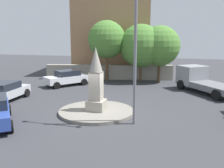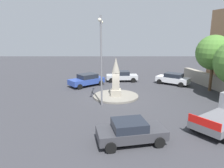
{
  "view_description": "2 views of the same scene",
  "coord_description": "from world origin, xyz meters",
  "px_view_note": "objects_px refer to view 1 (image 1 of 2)",
  "views": [
    {
      "loc": [
        4.89,
        -14.16,
        4.75
      ],
      "look_at": [
        0.82,
        0.7,
        1.74
      ],
      "focal_mm": 40.13,
      "sensor_mm": 36.0,
      "label": 1
    },
    {
      "loc": [
        20.71,
        -0.38,
        6.37
      ],
      "look_at": [
        0.85,
        -0.39,
        1.59
      ],
      "focal_mm": 33.56,
      "sensor_mm": 36.0,
      "label": 2
    }
  ],
  "objects_px": {
    "monument": "(96,82)",
    "truck_grey_far_side": "(201,80)",
    "car_silver_approaching": "(5,91)",
    "tree_far_corner": "(160,46)",
    "corner_building": "(112,36)",
    "tree_mid_cluster": "(141,46)",
    "car_white_waiting": "(67,78)",
    "streetlamp": "(136,35)",
    "tree_near_wall": "(107,39)"
  },
  "relations": [
    {
      "from": "car_silver_approaching",
      "to": "tree_far_corner",
      "type": "bearing_deg",
      "value": 47.48
    },
    {
      "from": "tree_near_wall",
      "to": "tree_far_corner",
      "type": "height_order",
      "value": "tree_near_wall"
    },
    {
      "from": "truck_grey_far_side",
      "to": "corner_building",
      "type": "xyz_separation_m",
      "value": [
        -10.5,
        9.3,
        3.65
      ]
    },
    {
      "from": "monument",
      "to": "car_white_waiting",
      "type": "xyz_separation_m",
      "value": [
        -5.51,
        7.43,
        -1.2
      ]
    },
    {
      "from": "streetlamp",
      "to": "corner_building",
      "type": "distance_m",
      "value": 19.84
    },
    {
      "from": "car_silver_approaching",
      "to": "tree_far_corner",
      "type": "distance_m",
      "value": 15.31
    },
    {
      "from": "corner_building",
      "to": "tree_near_wall",
      "type": "xyz_separation_m",
      "value": [
        1.26,
        -6.6,
        -0.31
      ]
    },
    {
      "from": "truck_grey_far_side",
      "to": "tree_near_wall",
      "type": "relative_size",
      "value": 0.96
    },
    {
      "from": "monument",
      "to": "car_white_waiting",
      "type": "relative_size",
      "value": 0.92
    },
    {
      "from": "streetlamp",
      "to": "tree_mid_cluster",
      "type": "height_order",
      "value": "streetlamp"
    },
    {
      "from": "streetlamp",
      "to": "car_white_waiting",
      "type": "relative_size",
      "value": 1.86
    },
    {
      "from": "car_white_waiting",
      "to": "tree_far_corner",
      "type": "bearing_deg",
      "value": 28.96
    },
    {
      "from": "streetlamp",
      "to": "car_silver_approaching",
      "type": "relative_size",
      "value": 1.85
    },
    {
      "from": "streetlamp",
      "to": "truck_grey_far_side",
      "type": "xyz_separation_m",
      "value": [
        4.09,
        9.47,
        -3.79
      ]
    },
    {
      "from": "monument",
      "to": "truck_grey_far_side",
      "type": "relative_size",
      "value": 0.65
    },
    {
      "from": "streetlamp",
      "to": "tree_far_corner",
      "type": "distance_m",
      "value": 13.38
    },
    {
      "from": "tree_mid_cluster",
      "to": "tree_far_corner",
      "type": "xyz_separation_m",
      "value": [
        1.87,
        0.41,
        -0.0
      ]
    },
    {
      "from": "car_silver_approaching",
      "to": "corner_building",
      "type": "distance_m",
      "value": 17.34
    },
    {
      "from": "streetlamp",
      "to": "car_silver_approaching",
      "type": "bearing_deg",
      "value": 167.26
    },
    {
      "from": "truck_grey_far_side",
      "to": "tree_far_corner",
      "type": "height_order",
      "value": "tree_far_corner"
    },
    {
      "from": "car_white_waiting",
      "to": "tree_mid_cluster",
      "type": "height_order",
      "value": "tree_mid_cluster"
    },
    {
      "from": "tree_mid_cluster",
      "to": "tree_far_corner",
      "type": "distance_m",
      "value": 1.91
    },
    {
      "from": "streetlamp",
      "to": "corner_building",
      "type": "relative_size",
      "value": 0.85
    },
    {
      "from": "tree_near_wall",
      "to": "tree_far_corner",
      "type": "distance_m",
      "value": 5.47
    },
    {
      "from": "corner_building",
      "to": "tree_near_wall",
      "type": "distance_m",
      "value": 6.72
    },
    {
      "from": "truck_grey_far_side",
      "to": "tree_near_wall",
      "type": "bearing_deg",
      "value": 163.66
    },
    {
      "from": "tree_mid_cluster",
      "to": "corner_building",
      "type": "bearing_deg",
      "value": 128.78
    },
    {
      "from": "monument",
      "to": "tree_far_corner",
      "type": "relative_size",
      "value": 0.67
    },
    {
      "from": "corner_building",
      "to": "tree_mid_cluster",
      "type": "xyz_separation_m",
      "value": [
        4.7,
        -5.85,
        -0.94
      ]
    },
    {
      "from": "monument",
      "to": "tree_far_corner",
      "type": "bearing_deg",
      "value": 77.03
    },
    {
      "from": "monument",
      "to": "streetlamp",
      "type": "bearing_deg",
      "value": -26.77
    },
    {
      "from": "car_white_waiting",
      "to": "tree_far_corner",
      "type": "distance_m",
      "value": 9.9
    },
    {
      "from": "car_silver_approaching",
      "to": "corner_building",
      "type": "xyz_separation_m",
      "value": [
        3.58,
        16.51,
        3.9
      ]
    },
    {
      "from": "truck_grey_far_side",
      "to": "corner_building",
      "type": "bearing_deg",
      "value": 138.46
    },
    {
      "from": "corner_building",
      "to": "car_silver_approaching",
      "type": "bearing_deg",
      "value": -102.25
    },
    {
      "from": "car_white_waiting",
      "to": "tree_mid_cluster",
      "type": "distance_m",
      "value": 8.19
    },
    {
      "from": "streetlamp",
      "to": "car_silver_approaching",
      "type": "xyz_separation_m",
      "value": [
        -10.0,
        2.26,
        -4.04
      ]
    },
    {
      "from": "car_white_waiting",
      "to": "tree_far_corner",
      "type": "height_order",
      "value": "tree_far_corner"
    },
    {
      "from": "tree_far_corner",
      "to": "streetlamp",
      "type": "bearing_deg",
      "value": -90.65
    },
    {
      "from": "streetlamp",
      "to": "car_silver_approaching",
      "type": "height_order",
      "value": "streetlamp"
    },
    {
      "from": "tree_near_wall",
      "to": "monument",
      "type": "bearing_deg",
      "value": -76.84
    },
    {
      "from": "truck_grey_far_side",
      "to": "tree_mid_cluster",
      "type": "bearing_deg",
      "value": 149.22
    },
    {
      "from": "truck_grey_far_side",
      "to": "car_white_waiting",
      "type": "bearing_deg",
      "value": -176.63
    },
    {
      "from": "car_white_waiting",
      "to": "tree_near_wall",
      "type": "relative_size",
      "value": 0.67
    },
    {
      "from": "monument",
      "to": "tree_far_corner",
      "type": "xyz_separation_m",
      "value": [
        2.77,
        12.01,
        1.72
      ]
    },
    {
      "from": "truck_grey_far_side",
      "to": "tree_far_corner",
      "type": "xyz_separation_m",
      "value": [
        -3.94,
        3.86,
        2.7
      ]
    },
    {
      "from": "monument",
      "to": "streetlamp",
      "type": "xyz_separation_m",
      "value": [
        2.62,
        -1.32,
        2.81
      ]
    },
    {
      "from": "car_silver_approaching",
      "to": "truck_grey_far_side",
      "type": "relative_size",
      "value": 0.71
    },
    {
      "from": "streetlamp",
      "to": "corner_building",
      "type": "xyz_separation_m",
      "value": [
        -6.42,
        18.77,
        -0.14
      ]
    },
    {
      "from": "monument",
      "to": "tree_near_wall",
      "type": "xyz_separation_m",
      "value": [
        -2.54,
        10.86,
        2.36
      ]
    }
  ]
}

